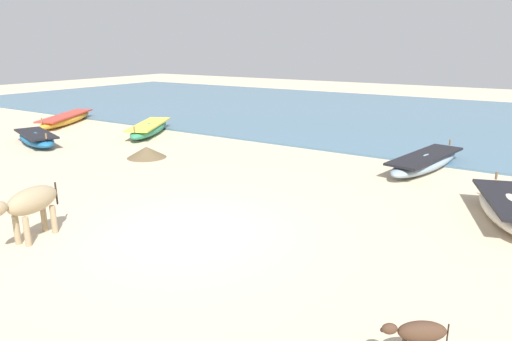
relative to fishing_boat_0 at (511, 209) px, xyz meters
The scene contains 10 objects.
ground 7.16m from the fishing_boat_0, 141.34° to the right, with size 80.00×80.00×0.00m, color beige.
sea_water 15.19m from the fishing_boat_0, 111.57° to the left, with size 60.00×20.00×0.08m, color slate.
fishing_boat_0 is the anchor object (origin of this frame).
fishing_boat_1 20.00m from the fishing_boat_0, behind, with size 3.28×4.79×0.66m.
fishing_boat_2 4.38m from the fishing_boat_0, 127.60° to the left, with size 1.70×4.35×0.69m.
fishing_boat_4 16.48m from the fishing_boat_0, behind, with size 3.49×2.00×0.69m.
fishing_boat_5 14.61m from the fishing_boat_0, 168.50° to the left, with size 2.87×4.11×0.69m.
cow_adult_dun 10.24m from the fishing_boat_0, 141.31° to the right, with size 0.74×1.65×1.09m.
calf_near_dark 5.96m from the fishing_boat_0, 94.94° to the right, with size 0.77×0.61×0.55m.
debris_pile_0 11.26m from the fishing_boat_0, behind, with size 1.37×1.37×0.39m, color brown.
Camera 1 is at (6.05, -6.65, 3.82)m, focal length 32.01 mm.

